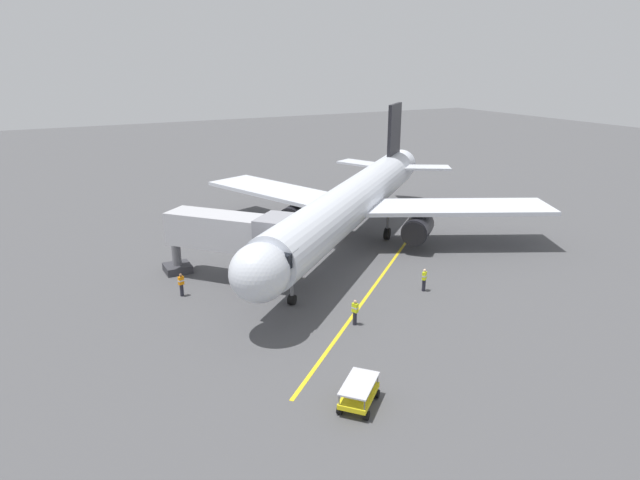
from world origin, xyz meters
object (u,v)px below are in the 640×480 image
at_px(jet_bridge, 238,234).
at_px(ground_crew_loader, 424,280).
at_px(ground_crew_wing_walker, 181,284).
at_px(airplane, 353,202).
at_px(baggage_cart_near_nose, 359,394).
at_px(ground_crew_marshaller, 355,312).

bearing_deg(jet_bridge, ground_crew_loader, 144.47).
height_order(jet_bridge, ground_crew_wing_walker, jet_bridge).
xyz_separation_m(airplane, baggage_cart_near_nose, (12.36, 21.35, -3.35)).
bearing_deg(jet_bridge, ground_crew_marshaller, 110.97).
bearing_deg(ground_crew_marshaller, baggage_cart_near_nose, 60.18).
xyz_separation_m(ground_crew_marshaller, ground_crew_loader, (-7.27, -2.31, 0.00)).
bearing_deg(airplane, jet_bridge, 16.26).
bearing_deg(ground_crew_loader, baggage_cart_near_nose, 40.35).
distance_m(jet_bridge, baggage_cart_near_nose, 18.13).
distance_m(airplane, ground_crew_loader, 11.95).
bearing_deg(airplane, baggage_cart_near_nose, 59.94).
xyz_separation_m(airplane, ground_crew_loader, (0.77, 11.51, -3.12)).
xyz_separation_m(airplane, ground_crew_wing_walker, (16.65, 4.20, -3.12)).
bearing_deg(baggage_cart_near_nose, ground_crew_loader, -139.65).
bearing_deg(ground_crew_loader, jet_bridge, -35.53).
xyz_separation_m(jet_bridge, baggage_cart_near_nose, (0.37, 17.85, -3.11)).
distance_m(ground_crew_loader, baggage_cart_near_nose, 15.20).
bearing_deg(ground_crew_marshaller, ground_crew_wing_walker, -48.16).
bearing_deg(ground_crew_marshaller, jet_bridge, -69.03).
xyz_separation_m(ground_crew_loader, baggage_cart_near_nose, (11.59, 9.84, -0.23)).
distance_m(airplane, jet_bridge, 12.50).
bearing_deg(ground_crew_marshaller, airplane, -120.20).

